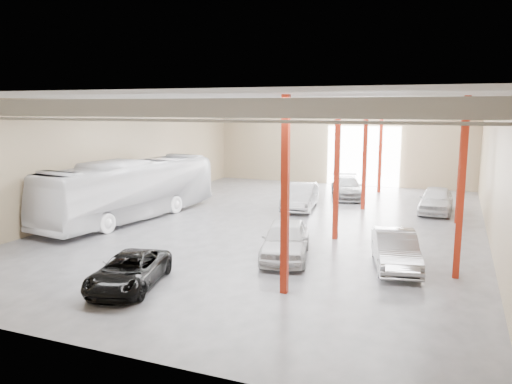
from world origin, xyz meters
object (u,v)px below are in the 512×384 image
Objects in this scene: car_row_c at (347,187)px; car_right_near at (395,250)px; black_sedan at (129,271)px; coach_bus at (131,189)px; car_row_a at (286,239)px; car_right_far at (436,200)px; car_row_b at (300,196)px.

car_row_c is 16.17m from car_right_near.
car_right_near is at bearing -86.77° from car_row_c.
car_row_c is (3.63, 21.31, 0.14)m from black_sedan.
coach_bus reaches higher than car_row_a.
coach_bus reaches higher than car_right_far.
car_row_a reaches higher than car_right_near.
car_right_far is at bearing 48.06° from black_sedan.
coach_bus is at bearing 153.31° from car_right_near.
car_right_far is at bearing 71.35° from car_right_near.
coach_bus reaches higher than car_right_near.
coach_bus is at bearing 146.36° from car_row_a.
black_sedan is at bearing -116.72° from car_right_far.
car_right_near is at bearing -8.68° from car_row_a.
black_sedan is 0.94× the size of car_right_far.
car_row_a is 10.80m from car_row_b.
car_right_far reaches higher than black_sedan.
car_right_near is (8.84, 6.00, 0.15)m from black_sedan.
car_right_far is (9.93, 18.24, 0.19)m from black_sedan.
car_row_b reaches higher than car_right_near.
car_row_b is at bearing -163.69° from car_right_far.
car_row_a is at bearing -112.60° from car_right_far.
car_right_near is at bearing -62.34° from car_row_b.
car_row_b reaches higher than black_sedan.
car_row_b is 5.56m from car_row_c.
coach_bus is 2.59× the size of car_row_a.
car_row_a is (4.19, 5.61, 0.21)m from black_sedan.
coach_bus is at bearing -150.38° from car_row_b.
coach_bus reaches higher than black_sedan.
car_right_near is at bearing -6.15° from coach_bus.
car_right_far is at bearing 6.81° from car_row_b.
car_row_b reaches higher than car_row_a.
coach_bus is at bearing -147.40° from car_row_c.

